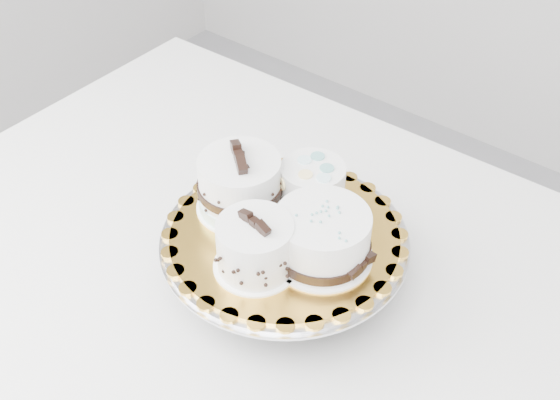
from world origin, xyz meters
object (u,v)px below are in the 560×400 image
Objects in this scene: table at (295,323)px; cake_board at (285,235)px; cake_swirl at (255,247)px; cake_banded at (240,186)px; cake_ribbon at (323,238)px; cake_dots at (312,186)px; cake_stand at (285,251)px.

cake_board is at bearing 167.78° from table.
cake_banded reaches higher than cake_swirl.
cake_swirl reaches higher than cake_ribbon.
cake_ribbon is at bearing 1.08° from table.
cake_banded is 0.14m from cake_ribbon.
table is at bearing 86.27° from cake_swirl.
cake_swirl reaches higher than cake_board.
cake_swirl is 0.99× the size of cake_dots.
cake_ribbon is at bearing 59.31° from cake_swirl.
cake_dots is at bearing 80.51° from cake_banded.
table is 9.39× the size of cake_ribbon.
cake_dots is at bearing 111.20° from table.
cake_board is (0.00, 0.00, 0.03)m from cake_stand.
cake_ribbon is (0.04, 0.00, 0.20)m from table.
cake_ribbon is at bearing -2.83° from cake_stand.
cake_banded reaches higher than cake_stand.
cake_dots is at bearing 105.50° from cake_swirl.
table is at bearing 33.59° from cake_banded.
cake_dots is 0.10m from cake_ribbon.
cake_stand reaches higher than table.
cake_stand is at bearing -68.06° from cake_dots.
cake_ribbon is at bearing -2.83° from cake_board.
cake_banded is (-0.08, 0.00, 0.04)m from cake_board.
table is at bearing -173.86° from cake_ribbon.
cake_board is 0.09m from cake_banded.
cake_board is at bearing 0.00° from cake_stand.
table is 8.36× the size of cake_banded.
cake_ribbon reaches higher than cake_board.
cake_banded is (-0.09, 0.07, 0.00)m from cake_swirl.
cake_swirl is 0.11m from cake_banded.
cake_banded is at bearing 149.40° from cake_swirl.
cake_banded is at bearing -178.77° from cake_ribbon.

